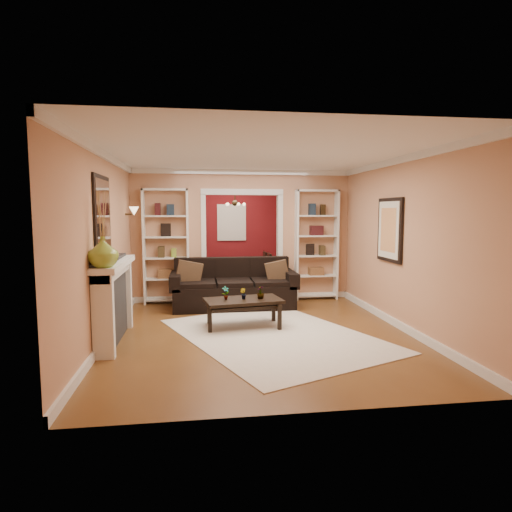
{
  "coord_description": "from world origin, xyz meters",
  "views": [
    {
      "loc": [
        -0.93,
        -7.68,
        1.86
      ],
      "look_at": [
        0.02,
        -0.8,
        1.13
      ],
      "focal_mm": 30.0,
      "sensor_mm": 36.0,
      "label": 1
    }
  ],
  "objects": [
    {
      "name": "dining_table",
      "position": [
        -0.03,
        2.58,
        0.3
      ],
      "size": [
        1.7,
        0.95,
        0.6
      ],
      "primitive_type": "imported",
      "rotation": [
        0.0,
        0.0,
        1.57
      ],
      "color": "black",
      "rests_on": "floor"
    },
    {
      "name": "wall_front",
      "position": [
        0.0,
        -4.0,
        1.35
      ],
      "size": [
        8.0,
        0.0,
        8.0
      ],
      "primitive_type": "plane",
      "rotation": [
        -1.57,
        0.0,
        0.0
      ],
      "color": "tan",
      "rests_on": "ground"
    },
    {
      "name": "sofa",
      "position": [
        -0.25,
        0.45,
        0.47
      ],
      "size": [
        2.4,
        1.03,
        0.94
      ],
      "primitive_type": "cube",
      "color": "black",
      "rests_on": "floor"
    },
    {
      "name": "pillow_right",
      "position": [
        0.6,
        0.43,
        0.67
      ],
      "size": [
        0.43,
        0.16,
        0.42
      ],
      "primitive_type": "cube",
      "rotation": [
        0.0,
        0.0,
        -0.1
      ],
      "color": "brown",
      "rests_on": "sofa"
    },
    {
      "name": "bookshelf_right",
      "position": [
        1.55,
        1.03,
        1.15
      ],
      "size": [
        0.9,
        0.3,
        2.3
      ],
      "primitive_type": "cube",
      "color": "white",
      "rests_on": "floor"
    },
    {
      "name": "ceiling",
      "position": [
        0.0,
        0.0,
        2.7
      ],
      "size": [
        8.0,
        8.0,
        0.0
      ],
      "primitive_type": "plane",
      "rotation": [
        3.14,
        0.0,
        0.0
      ],
      "color": "white",
      "rests_on": "ground"
    },
    {
      "name": "dining_chair_sw",
      "position": [
        -0.58,
        2.88,
        0.44
      ],
      "size": [
        0.46,
        0.46,
        0.88
      ],
      "primitive_type": "cube",
      "rotation": [
        0.0,
        0.0,
        1.52
      ],
      "color": "black",
      "rests_on": "floor"
    },
    {
      "name": "partition_wall",
      "position": [
        0.0,
        1.2,
        1.35
      ],
      "size": [
        4.5,
        0.15,
        2.7
      ],
      "primitive_type": "cube",
      "color": "tan",
      "rests_on": "floor"
    },
    {
      "name": "plant_left",
      "position": [
        -0.49,
        -0.99,
        0.56
      ],
      "size": [
        0.13,
        0.11,
        0.21
      ],
      "primitive_type": "imported",
      "rotation": [
        0.0,
        0.0,
        0.34
      ],
      "color": "#336626",
      "rests_on": "coffee_table"
    },
    {
      "name": "wall_left",
      "position": [
        -2.25,
        0.0,
        1.35
      ],
      "size": [
        0.0,
        8.0,
        8.0
      ],
      "primitive_type": "plane",
      "rotation": [
        1.57,
        0.0,
        1.57
      ],
      "color": "tan",
      "rests_on": "ground"
    },
    {
      "name": "dining_window",
      "position": [
        0.0,
        3.93,
        1.55
      ],
      "size": [
        0.78,
        0.03,
        0.98
      ],
      "primitive_type": "cube",
      "color": "#8CA5CC",
      "rests_on": "wall_back"
    },
    {
      "name": "wall_sconce",
      "position": [
        -2.15,
        0.55,
        1.83
      ],
      "size": [
        0.18,
        0.18,
        0.22
      ],
      "primitive_type": "cube",
      "color": "#FFE0A5",
      "rests_on": "wall_left"
    },
    {
      "name": "chandelier",
      "position": [
        0.0,
        2.7,
        2.02
      ],
      "size": [
        0.5,
        0.5,
        0.3
      ],
      "primitive_type": "cube",
      "color": "#332817",
      "rests_on": "ceiling"
    },
    {
      "name": "dining_chair_nw",
      "position": [
        -0.58,
        2.28,
        0.39
      ],
      "size": [
        0.51,
        0.51,
        0.79
      ],
      "primitive_type": "cube",
      "rotation": [
        0.0,
        0.0,
        1.19
      ],
      "color": "black",
      "rests_on": "floor"
    },
    {
      "name": "fireplace",
      "position": [
        -2.09,
        -1.5,
        0.58
      ],
      "size": [
        0.32,
        1.7,
        1.16
      ],
      "primitive_type": "cube",
      "color": "white",
      "rests_on": "floor"
    },
    {
      "name": "vase",
      "position": [
        -2.09,
        -2.19,
        1.35
      ],
      "size": [
        0.49,
        0.49,
        0.39
      ],
      "primitive_type": "imported",
      "rotation": [
        0.0,
        0.0,
        -0.41
      ],
      "color": "#85A635",
      "rests_on": "fireplace"
    },
    {
      "name": "pillow_left",
      "position": [
        -1.1,
        0.43,
        0.69
      ],
      "size": [
        0.48,
        0.18,
        0.46
      ],
      "primitive_type": "cube",
      "rotation": [
        0.0,
        0.0,
        0.11
      ],
      "color": "brown",
      "rests_on": "sofa"
    },
    {
      "name": "dining_chair_se",
      "position": [
        0.52,
        2.88,
        0.43
      ],
      "size": [
        0.56,
        0.56,
        0.86
      ],
      "primitive_type": "cube",
      "rotation": [
        0.0,
        0.0,
        -1.97
      ],
      "color": "black",
      "rests_on": "floor"
    },
    {
      "name": "framed_art",
      "position": [
        2.21,
        -1.0,
        1.55
      ],
      "size": [
        0.04,
        0.85,
        1.05
      ],
      "primitive_type": "cube",
      "color": "black",
      "rests_on": "wall_right"
    },
    {
      "name": "dining_chair_ne",
      "position": [
        0.52,
        2.28,
        0.44
      ],
      "size": [
        0.5,
        0.5,
        0.89
      ],
      "primitive_type": "cube",
      "rotation": [
        0.0,
        0.0,
        -1.73
      ],
      "color": "black",
      "rests_on": "floor"
    },
    {
      "name": "area_rug",
      "position": [
        0.19,
        -1.53,
        0.01
      ],
      "size": [
        3.52,
        4.05,
        0.01
      ],
      "primitive_type": "cube",
      "rotation": [
        0.0,
        0.0,
        0.39
      ],
      "color": "silver",
      "rests_on": "floor"
    },
    {
      "name": "red_back_panel",
      "position": [
        0.0,
        3.97,
        1.32
      ],
      "size": [
        4.44,
        0.04,
        2.64
      ],
      "primitive_type": "cube",
      "color": "maroon",
      "rests_on": "floor"
    },
    {
      "name": "plant_right",
      "position": [
        0.07,
        -0.99,
        0.56
      ],
      "size": [
        0.16,
        0.16,
        0.21
      ],
      "primitive_type": "imported",
      "rotation": [
        0.0,
        0.0,
        3.93
      ],
      "color": "#336626",
      "rests_on": "coffee_table"
    },
    {
      "name": "mirror",
      "position": [
        -2.23,
        -1.5,
        1.8
      ],
      "size": [
        0.03,
        0.95,
        1.1
      ],
      "primitive_type": "cube",
      "color": "silver",
      "rests_on": "wall_left"
    },
    {
      "name": "plant_center",
      "position": [
        -0.21,
        -0.99,
        0.54
      ],
      "size": [
        0.12,
        0.12,
        0.17
      ],
      "primitive_type": "imported",
      "rotation": [
        0.0,
        0.0,
        2.44
      ],
      "color": "#336626",
      "rests_on": "coffee_table"
    },
    {
      "name": "bookshelf_left",
      "position": [
        -1.55,
        1.03,
        1.15
      ],
      "size": [
        0.9,
        0.3,
        2.3
      ],
      "primitive_type": "cube",
      "color": "white",
      "rests_on": "floor"
    },
    {
      "name": "coffee_table",
      "position": [
        -0.21,
        -0.99,
        0.23
      ],
      "size": [
        1.29,
        0.83,
        0.46
      ],
      "primitive_type": "cube",
      "rotation": [
        0.0,
        0.0,
        0.16
      ],
      "color": "black",
      "rests_on": "floor"
    },
    {
      "name": "wall_right",
      "position": [
        2.25,
        0.0,
        1.35
      ],
      "size": [
        0.0,
        8.0,
        8.0
      ],
      "primitive_type": "plane",
      "rotation": [
        1.57,
        0.0,
        -1.57
      ],
      "color": "tan",
      "rests_on": "ground"
    },
    {
      "name": "floor",
      "position": [
        0.0,
        0.0,
        0.0
      ],
      "size": [
        8.0,
        8.0,
        0.0
      ],
      "primitive_type": "plane",
      "color": "brown",
      "rests_on": "ground"
    },
    {
      "name": "wall_back",
      "position": [
        0.0,
        4.0,
        1.35
      ],
      "size": [
        8.0,
        0.0,
        8.0
      ],
      "primitive_type": "plane",
      "rotation": [
        1.57,
        0.0,
        0.0
      ],
      "color": "tan",
      "rests_on": "ground"
    }
  ]
}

